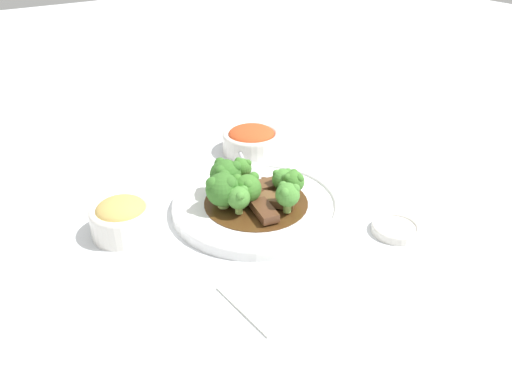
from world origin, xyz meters
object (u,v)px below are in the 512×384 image
Objects in this scene: serving_spoon at (248,172)px; side_bowl_appetizer at (122,217)px; broccoli_floret_6 at (288,194)px; sauce_dish at (395,228)px; broccoli_floret_1 at (239,198)px; side_bowl_kimchi at (252,140)px; beef_strip_3 at (247,189)px; broccoli_floret_3 at (226,174)px; beef_strip_2 at (264,211)px; broccoli_floret_7 at (283,179)px; broccoli_floret_2 at (223,189)px; broccoli_floret_0 at (242,168)px; broccoli_floret_5 at (293,181)px; beef_strip_1 at (264,186)px; broccoli_floret_4 at (246,187)px; main_plate at (256,205)px; beef_strip_0 at (274,200)px.

side_bowl_appetizer reaches higher than serving_spoon.
broccoli_floret_6 is 0.52× the size of side_bowl_appetizer.
broccoli_floret_1 is at bearing 50.26° from sauce_dish.
side_bowl_kimchi is at bearing 4.48° from sauce_dish.
beef_strip_3 is 1.03× the size of broccoli_floret_3.
beef_strip_2 is 1.58× the size of broccoli_floret_7.
broccoli_floret_2 reaches higher than side_bowl_appetizer.
broccoli_floret_0 is at bearing 127.26° from serving_spoon.
broccoli_floret_5 is 1.16× the size of broccoli_floret_7.
broccoli_floret_7 is at bearing 27.73° from sauce_dish.
broccoli_floret_2 is at bearing 106.24° from beef_strip_3.
beef_strip_3 is at bearing 74.31° from beef_strip_1.
serving_spoon is at bearing -52.74° from broccoli_floret_0.
broccoli_floret_4 reaches higher than sauce_dish.
main_plate is at bearing 39.86° from sauce_dish.
broccoli_floret_2 reaches higher than broccoli_floret_6.
broccoli_floret_0 is at bearing -10.31° from main_plate.
side_bowl_kimchi is (0.18, -0.13, -0.02)m from broccoli_floret_4.
beef_strip_0 and beef_strip_1 have the same top height.
broccoli_floret_6 is at bearing 158.90° from side_bowl_kimchi.
beef_strip_0 is 0.08m from broccoli_floret_2.
beef_strip_2 is 0.08m from broccoli_floret_7.
broccoli_floret_5 is at bearing -114.06° from main_plate.
main_plate is 5.89× the size of broccoli_floret_5.
beef_strip_1 is at bearing -84.79° from broccoli_floret_2.
broccoli_floret_4 is at bearing 32.36° from broccoli_floret_6.
broccoli_floret_2 reaches higher than main_plate.
broccoli_floret_3 reaches higher than side_bowl_appetizer.
broccoli_floret_7 is 0.42× the size of side_bowl_appetizer.
broccoli_floret_1 reaches higher than main_plate.
broccoli_floret_4 is 0.22m from side_bowl_kimchi.
beef_strip_0 reaches higher than main_plate.
broccoli_floret_3 is at bearing 13.57° from broccoli_floret_4.
broccoli_floret_1 is 0.77× the size of broccoli_floret_2.
sauce_dish is (-0.23, -0.13, -0.04)m from broccoli_floret_0.
beef_strip_0 is 1.74× the size of broccoli_floret_7.
main_plate is at bearing 177.59° from beef_strip_3.
broccoli_floret_2 is at bearing 47.76° from broccoli_floret_6.
beef_strip_3 is 1.30× the size of broccoli_floret_5.
beef_strip_0 is at bearing 88.53° from broccoli_floret_5.
broccoli_floret_7 is at bearing -103.01° from side_bowl_appetizer.
broccoli_floret_4 is 0.08m from broccoli_floret_5.
main_plate is 5.48× the size of broccoli_floret_4.
broccoli_floret_3 is 0.28m from sauce_dish.
side_bowl_appetizer reaches higher than beef_strip_0.
beef_strip_2 is (-0.04, 0.01, 0.02)m from main_plate.
beef_strip_3 and serving_spoon have the same top height.
broccoli_floret_1 is (0.03, 0.03, 0.02)m from beef_strip_2.
side_bowl_kimchi is (0.24, -0.09, -0.02)m from broccoli_floret_6.
broccoli_floret_0 reaches higher than side_bowl_kimchi.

